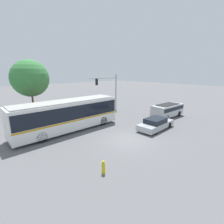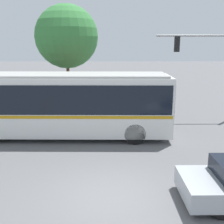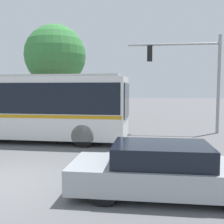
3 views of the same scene
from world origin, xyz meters
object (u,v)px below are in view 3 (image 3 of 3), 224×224
Objects in this scene: city_bus at (15,104)px; sedan_foreground at (165,170)px; traffic_light_pole at (194,69)px; street_tree_left at (55,56)px.

sedan_foreground is at bearing -40.52° from city_bus.
traffic_light_pole is 11.04m from street_tree_left.
street_tree_left reaches higher than traffic_light_pole.
traffic_light_pole reaches higher than sedan_foreground.
traffic_light_pole is at bearing 76.85° from sedan_foreground.
city_bus is at bearing -85.14° from street_tree_left.
traffic_light_pole is at bearing -25.69° from street_tree_left.
sedan_foreground is at bearing -62.14° from street_tree_left.
sedan_foreground is 0.61× the size of street_tree_left.
traffic_light_pole is 0.74× the size of street_tree_left.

